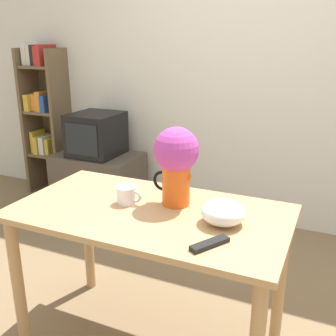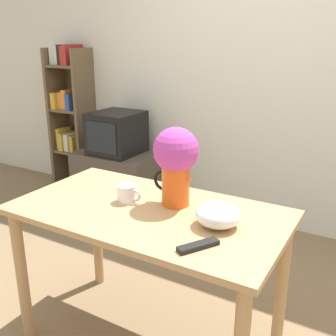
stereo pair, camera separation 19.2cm
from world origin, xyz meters
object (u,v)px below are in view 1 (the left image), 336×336
object	(u,v)px
flower_vase	(176,159)
tv_set	(96,134)
white_bowl	(223,212)
coffee_mug	(127,195)

from	to	relation	value
flower_vase	tv_set	distance (m)	1.86
flower_vase	tv_set	world-z (taller)	flower_vase
white_bowl	tv_set	xyz separation A→B (m)	(-1.61, 1.38, -0.10)
white_bowl	coffee_mug	bearing A→B (deg)	177.28
white_bowl	flower_vase	bearing A→B (deg)	157.28
coffee_mug	white_bowl	size ratio (longest dim) A/B	0.66
tv_set	coffee_mug	bearing A→B (deg)	-50.88
flower_vase	white_bowl	bearing A→B (deg)	-22.72
white_bowl	tv_set	size ratio (longest dim) A/B	0.44
flower_vase	white_bowl	size ratio (longest dim) A/B	1.94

